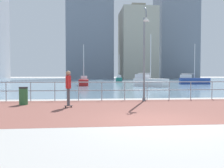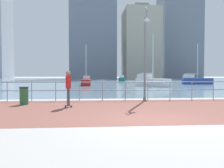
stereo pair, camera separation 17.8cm
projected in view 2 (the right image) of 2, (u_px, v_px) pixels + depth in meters
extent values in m
plane|color=#ADAAA5|center=(102.00, 82.00, 48.09)|extent=(220.00, 220.00, 0.00)
cube|color=brown|center=(137.00, 109.00, 11.35)|extent=(28.00, 7.57, 0.01)
cube|color=#6B899E|center=(100.00, 81.00, 59.93)|extent=(180.00, 88.00, 0.00)
cylinder|color=#8C99A3|center=(7.00, 92.00, 14.51)|extent=(0.05, 0.05, 1.11)
cylinder|color=#8C99A3|center=(32.00, 92.00, 14.62)|extent=(0.05, 0.05, 1.11)
cylinder|color=#8C99A3|center=(56.00, 91.00, 14.74)|extent=(0.05, 0.05, 1.11)
cylinder|color=#8C99A3|center=(79.00, 91.00, 14.86)|extent=(0.05, 0.05, 1.11)
cylinder|color=#8C99A3|center=(102.00, 91.00, 14.98)|extent=(0.05, 0.05, 1.11)
cylinder|color=#8C99A3|center=(125.00, 91.00, 15.10)|extent=(0.05, 0.05, 1.11)
cylinder|color=#8C99A3|center=(148.00, 91.00, 15.22)|extent=(0.05, 0.05, 1.11)
cylinder|color=#8C99A3|center=(170.00, 91.00, 15.34)|extent=(0.05, 0.05, 1.11)
cylinder|color=#8C99A3|center=(192.00, 91.00, 15.46)|extent=(0.05, 0.05, 1.11)
cylinder|color=#8C99A3|center=(213.00, 91.00, 15.58)|extent=(0.05, 0.05, 1.11)
cylinder|color=#8C99A3|center=(125.00, 82.00, 15.08)|extent=(25.20, 0.06, 0.06)
cylinder|color=#8C99A3|center=(125.00, 90.00, 15.10)|extent=(25.20, 0.06, 0.06)
cylinder|color=slate|center=(145.00, 99.00, 14.61)|extent=(0.19, 0.19, 0.20)
cylinder|color=slate|center=(145.00, 60.00, 14.52)|extent=(0.12, 0.12, 4.90)
cylinder|color=slate|center=(145.00, 8.00, 14.33)|extent=(0.09, 0.19, 0.11)
cylinder|color=slate|center=(146.00, 8.00, 14.18)|extent=(0.09, 0.20, 0.15)
cylinder|color=slate|center=(146.00, 9.00, 14.05)|extent=(0.09, 0.19, 0.18)
cylinder|color=slate|center=(147.00, 10.00, 13.95)|extent=(0.09, 0.17, 0.19)
cylinder|color=slate|center=(147.00, 13.00, 13.90)|extent=(0.09, 0.13, 0.19)
cylinder|color=slate|center=(147.00, 15.00, 13.88)|extent=(0.09, 0.09, 0.17)
cone|color=silver|center=(147.00, 19.00, 13.89)|extent=(0.36, 0.36, 0.22)
cylinder|color=black|center=(66.00, 107.00, 11.74)|extent=(0.06, 0.04, 0.06)
cylinder|color=black|center=(66.00, 107.00, 11.82)|extent=(0.06, 0.04, 0.06)
cylinder|color=black|center=(71.00, 107.00, 11.80)|extent=(0.06, 0.04, 0.06)
cylinder|color=black|center=(71.00, 107.00, 11.87)|extent=(0.06, 0.04, 0.06)
cube|color=black|center=(68.00, 106.00, 11.81)|extent=(0.41, 0.16, 0.02)
cylinder|color=#4C4C51|center=(68.00, 97.00, 11.71)|extent=(0.15, 0.15, 0.82)
cylinder|color=#4C4C51|center=(68.00, 97.00, 11.87)|extent=(0.15, 0.15, 0.82)
cube|color=red|center=(68.00, 82.00, 11.76)|extent=(0.28, 0.37, 0.61)
cylinder|color=red|center=(68.00, 82.00, 11.54)|extent=(0.10, 0.10, 0.58)
cylinder|color=red|center=(68.00, 81.00, 11.98)|extent=(0.10, 0.10, 0.58)
sphere|color=#A37A5B|center=(68.00, 73.00, 11.74)|extent=(0.23, 0.23, 0.23)
cylinder|color=#2D6638|center=(24.00, 96.00, 12.88)|extent=(0.44, 0.44, 0.85)
cylinder|color=#262628|center=(24.00, 88.00, 12.86)|extent=(0.46, 0.46, 0.08)
cube|color=white|center=(153.00, 83.00, 31.79)|extent=(3.97, 4.74, 1.02)
cube|color=silver|center=(145.00, 76.00, 32.85)|extent=(1.84, 2.00, 0.57)
cylinder|color=silver|center=(153.00, 56.00, 31.66)|extent=(0.11, 0.11, 5.68)
cylinder|color=silver|center=(147.00, 73.00, 32.55)|extent=(1.32, 1.80, 0.09)
cube|color=#284799|center=(197.00, 81.00, 39.21)|extent=(4.73, 2.10, 0.98)
cube|color=silver|center=(189.00, 76.00, 39.27)|extent=(1.78, 1.23, 0.54)
cylinder|color=silver|center=(198.00, 61.00, 39.08)|extent=(0.11, 0.11, 5.44)
cylinder|color=silver|center=(191.00, 74.00, 39.23)|extent=(2.05, 0.40, 0.09)
cube|color=#B21E1E|center=(86.00, 82.00, 34.62)|extent=(1.32, 4.09, 0.87)
cube|color=silver|center=(86.00, 77.00, 35.81)|extent=(0.90, 1.48, 0.48)
cylinder|color=silver|center=(86.00, 62.00, 34.51)|extent=(0.10, 0.10, 4.85)
cylinder|color=silver|center=(86.00, 75.00, 35.47)|extent=(0.11, 1.83, 0.08)
cube|color=#197266|center=(122.00, 80.00, 51.98)|extent=(1.81, 4.23, 0.88)
cube|color=silver|center=(122.00, 76.00, 50.73)|extent=(1.08, 1.58, 0.49)
cylinder|color=silver|center=(122.00, 66.00, 51.87)|extent=(0.10, 0.10, 4.88)
cylinder|color=silver|center=(122.00, 75.00, 51.04)|extent=(0.32, 1.84, 0.08)
cube|color=slate|center=(179.00, 29.00, 107.31)|extent=(16.62, 13.72, 42.26)
cube|color=slate|center=(93.00, 27.00, 91.28)|extent=(16.62, 12.40, 37.86)
cube|color=#B2AD99|center=(140.00, 45.00, 91.94)|extent=(12.42, 15.45, 25.18)
cube|color=gray|center=(140.00, 8.00, 91.40)|extent=(4.97, 6.18, 2.00)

